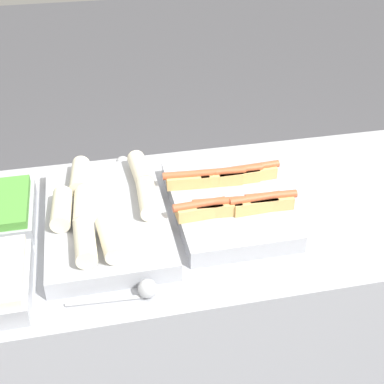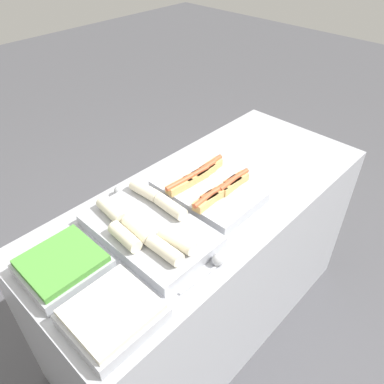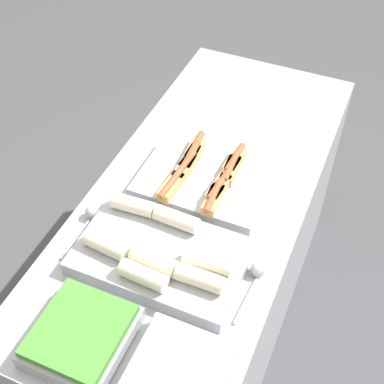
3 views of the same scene
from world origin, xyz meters
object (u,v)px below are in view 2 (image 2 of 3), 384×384
at_px(tray_hotdogs, 209,189).
at_px(tray_side_front, 112,315).
at_px(tray_wraps, 149,229).
at_px(serving_spoon_near, 215,263).
at_px(serving_spoon_far, 116,193).
at_px(tray_side_back, 63,266).

distance_m(tray_hotdogs, tray_side_front, 0.71).
relative_size(tray_hotdogs, tray_wraps, 0.86).
xyz_separation_m(tray_hotdogs, serving_spoon_near, (-0.29, -0.29, -0.02)).
bearing_deg(tray_wraps, serving_spoon_far, 78.20).
bearing_deg(serving_spoon_near, tray_wraps, 101.58).
relative_size(tray_hotdogs, tray_side_front, 1.62).
height_order(tray_hotdogs, tray_side_front, tray_hotdogs).
height_order(tray_side_front, tray_side_back, same).
xyz_separation_m(tray_wraps, serving_spoon_far, (0.06, 0.29, -0.02)).
bearing_deg(tray_side_front, tray_hotdogs, 16.65).
height_order(tray_side_front, serving_spoon_far, tray_side_front).
height_order(tray_side_back, serving_spoon_near, tray_side_back).
height_order(tray_hotdogs, serving_spoon_far, tray_hotdogs).
height_order(tray_hotdogs, serving_spoon_near, tray_hotdogs).
distance_m(tray_side_front, serving_spoon_far, 0.63).
height_order(tray_hotdogs, tray_wraps, tray_wraps).
bearing_deg(serving_spoon_near, tray_side_back, 136.32).
height_order(tray_side_front, serving_spoon_near, tray_side_front).
relative_size(tray_wraps, tray_side_front, 1.89).
xyz_separation_m(tray_wraps, tray_side_front, (-0.33, -0.20, -0.00)).
bearing_deg(tray_hotdogs, tray_side_front, -163.35).
bearing_deg(serving_spoon_far, tray_wraps, -101.80).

